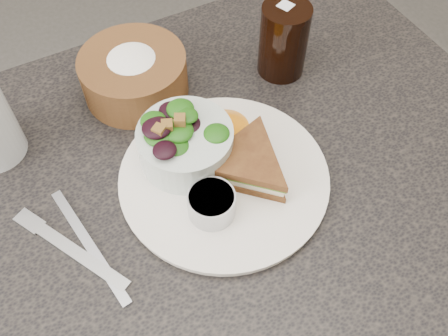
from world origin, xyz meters
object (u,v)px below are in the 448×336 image
at_px(dining_table, 201,290).
at_px(bread_basket, 133,69).
at_px(salad_bowl, 185,140).
at_px(sandwich, 247,164).
at_px(dinner_plate, 224,178).
at_px(cola_glass, 284,37).
at_px(dressing_ramekin, 212,204).

xyz_separation_m(dining_table, bread_basket, (0.01, 0.21, 0.42)).
bearing_deg(salad_bowl, dining_table, -109.74).
bearing_deg(sandwich, dinner_plate, -153.31).
height_order(dining_table, cola_glass, cola_glass).
height_order(dining_table, salad_bowl, salad_bowl).
bearing_deg(bread_basket, dressing_ramekin, -89.93).
distance_m(dinner_plate, sandwich, 0.04).
distance_m(dining_table, cola_glass, 0.52).
xyz_separation_m(sandwich, cola_glass, (0.16, 0.16, 0.03)).
height_order(dinner_plate, dressing_ramekin, dressing_ramekin).
relative_size(dining_table, dinner_plate, 3.52).
bearing_deg(dinner_plate, dining_table, 167.16).
bearing_deg(cola_glass, dressing_ramekin, -139.17).
relative_size(dining_table, bread_basket, 6.17).
distance_m(salad_bowl, dressing_ramekin, 0.10).
bearing_deg(dinner_plate, salad_bowl, 120.48).
distance_m(dinner_plate, bread_basket, 0.22).
height_order(salad_bowl, dressing_ramekin, salad_bowl).
bearing_deg(dressing_ramekin, dinner_plate, 46.48).
bearing_deg(sandwich, dining_table, -150.70).
bearing_deg(sandwich, bread_basket, 151.36).
bearing_deg(dining_table, dressing_ramekin, -84.09).
distance_m(dining_table, sandwich, 0.41).
bearing_deg(dinner_plate, bread_basket, 100.74).
relative_size(dining_table, sandwich, 6.95).
xyz_separation_m(dinner_plate, salad_bowl, (-0.03, 0.05, 0.04)).
bearing_deg(dressing_ramekin, cola_glass, 40.83).
bearing_deg(sandwich, salad_bowl, 178.42).
distance_m(dressing_ramekin, bread_basket, 0.26).
xyz_separation_m(salad_bowl, bread_basket, (-0.01, 0.16, -0.00)).
bearing_deg(sandwich, cola_glass, 90.03).
relative_size(sandwich, bread_basket, 0.89).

